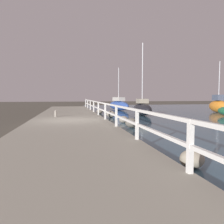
% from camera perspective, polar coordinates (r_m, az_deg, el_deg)
% --- Properties ---
extents(ground_plane, '(120.00, 120.00, 0.00)m').
position_cam_1_polar(ground_plane, '(13.48, -11.19, -3.58)').
color(ground_plane, '#4C473D').
extents(dock_walkway, '(4.65, 36.00, 0.36)m').
position_cam_1_polar(dock_walkway, '(13.46, -11.20, -2.83)').
color(dock_walkway, gray).
rests_on(dock_walkway, ground).
extents(railing, '(0.10, 32.50, 1.02)m').
position_cam_1_polar(railing, '(13.56, -1.80, 1.03)').
color(railing, white).
rests_on(railing, dock_walkway).
extents(boulder_near_dock, '(0.73, 0.66, 0.55)m').
position_cam_1_polar(boulder_near_dock, '(12.47, 5.16, -2.88)').
color(boulder_near_dock, '#666056').
rests_on(boulder_near_dock, ground).
extents(boulder_water_edge, '(0.62, 0.56, 0.46)m').
position_cam_1_polar(boulder_water_edge, '(5.92, 20.19, -11.45)').
color(boulder_water_edge, gray).
rests_on(boulder_water_edge, ground).
extents(boulder_mid_strip, '(0.76, 0.69, 0.57)m').
position_cam_1_polar(boulder_mid_strip, '(18.39, -0.29, -0.55)').
color(boulder_mid_strip, gray).
rests_on(boulder_mid_strip, ground).
extents(boulder_upstream, '(0.62, 0.56, 0.46)m').
position_cam_1_polar(boulder_upstream, '(14.68, 3.03, -1.97)').
color(boulder_upstream, gray).
rests_on(boulder_upstream, ground).
extents(boulder_downstream, '(0.65, 0.59, 0.49)m').
position_cam_1_polar(boulder_downstream, '(22.30, -3.26, 0.16)').
color(boulder_downstream, slate).
rests_on(boulder_downstream, ground).
extents(mooring_bollard, '(0.18, 0.18, 0.47)m').
position_cam_1_polar(mooring_bollard, '(15.72, -14.49, -0.37)').
color(mooring_bollard, gray).
rests_on(mooring_bollard, dock_walkway).
extents(sailboat_black, '(1.43, 4.06, 6.67)m').
position_cam_1_polar(sailboat_black, '(20.62, 7.88, 0.93)').
color(sailboat_black, black).
rests_on(sailboat_black, water_surface).
extents(sailboat_orange, '(1.59, 3.27, 5.56)m').
position_cam_1_polar(sailboat_orange, '(26.66, 26.03, 1.58)').
color(sailboat_orange, orange).
rests_on(sailboat_orange, water_surface).
extents(sailboat_blue, '(2.22, 5.58, 5.37)m').
position_cam_1_polar(sailboat_blue, '(27.87, 1.74, 1.88)').
color(sailboat_blue, '#2D4C9E').
rests_on(sailboat_blue, water_surface).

